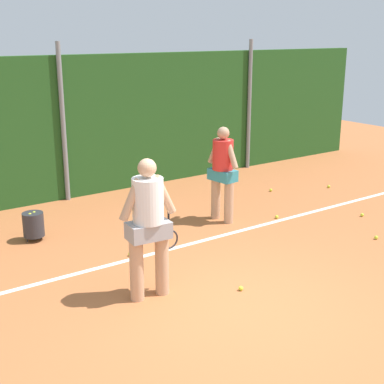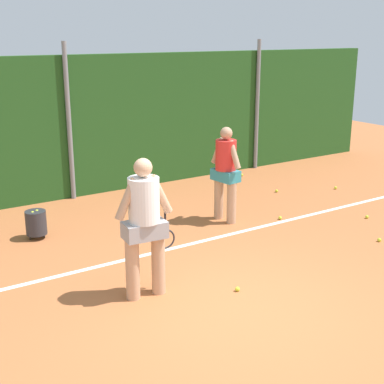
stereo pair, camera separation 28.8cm
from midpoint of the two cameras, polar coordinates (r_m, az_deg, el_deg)
ground_plane at (r=8.54m, az=-1.39°, el=-7.48°), size 26.99×26.99×0.00m
hedge_fence_backdrop at (r=11.82m, az=-12.39°, el=6.58°), size 17.54×0.25×3.02m
fence_post_center at (r=11.64m, az=-12.12°, el=7.13°), size 0.10×0.10×3.30m
fence_post_right at (r=14.22m, az=7.46°, el=9.01°), size 0.10×0.10×3.30m
court_baseline_paint at (r=8.92m, az=-3.02°, el=-6.39°), size 12.82×0.10×0.01m
player_foreground_near at (r=7.15m, az=-3.86°, el=-3.06°), size 0.87×0.41×1.93m
player_midcourt at (r=10.13m, az=4.37°, el=2.42°), size 0.39×0.75×1.81m
ball_hopper at (r=9.76m, az=-15.28°, el=-3.12°), size 0.36×0.36×0.51m
tennis_ball_0 at (r=10.60m, az=10.03°, el=-2.69°), size 0.07×0.07×0.07m
tennis_ball_1 at (r=8.85m, az=-5.60°, el=-6.44°), size 0.07×0.07×0.07m
tennis_ball_4 at (r=12.36m, az=9.55°, el=0.12°), size 0.07×0.07×0.07m
tennis_ball_5 at (r=12.90m, az=15.49°, el=0.43°), size 0.07×0.07×0.07m
tennis_ball_6 at (r=9.94m, az=19.89°, el=-4.76°), size 0.07×0.07×0.07m
tennis_ball_9 at (r=7.70m, az=5.89°, el=-10.13°), size 0.07×0.07×0.07m
tennis_ball_10 at (r=13.62m, az=5.86°, el=1.80°), size 0.07×0.07×0.07m
tennis_ball_11 at (r=11.07m, az=18.64°, el=-2.50°), size 0.07×0.07×0.07m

